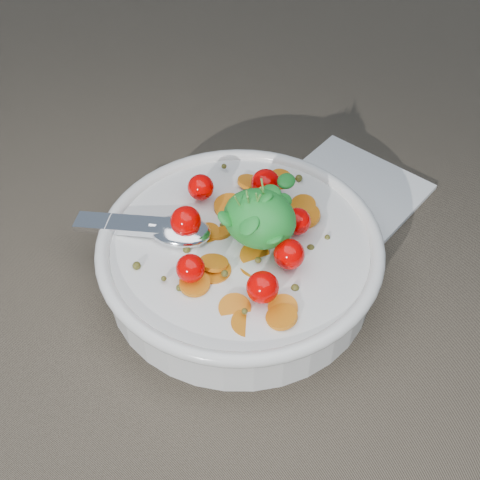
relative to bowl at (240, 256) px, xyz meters
The scene contains 3 objects.
ground 0.04m from the bowl, 93.89° to the right, with size 6.00×6.00×0.00m, color #675B4A.
bowl is the anchor object (origin of this frame).
napkin 0.18m from the bowl, 73.92° to the left, with size 0.14×0.13×0.01m, color white.
Camera 1 is at (0.21, -0.36, 0.51)m, focal length 50.00 mm.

